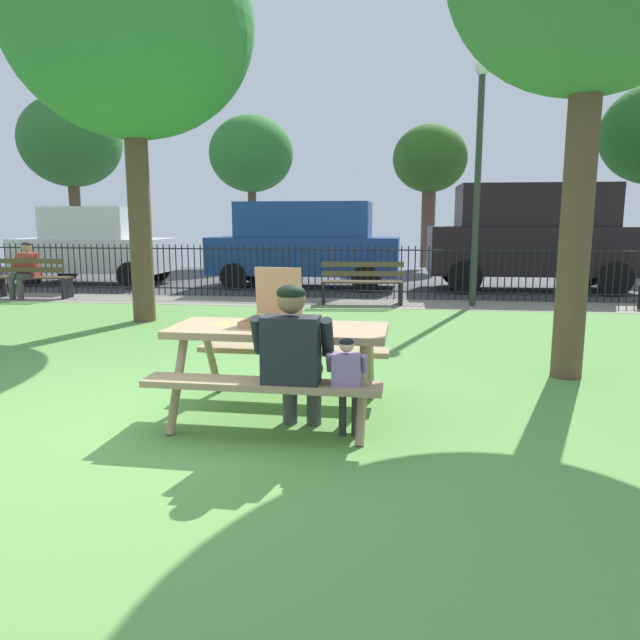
{
  "coord_description": "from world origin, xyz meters",
  "views": [
    {
      "loc": [
        1.98,
        -4.28,
        1.65
      ],
      "look_at": [
        1.28,
        0.96,
        0.75
      ],
      "focal_mm": 33.12,
      "sensor_mm": 36.0,
      "label": 1
    }
  ],
  "objects_px": {
    "far_tree_left": "(71,142)",
    "park_bench_center": "(362,283)",
    "tree_midground_right": "(130,25)",
    "pizza_slice_on_table": "(229,322)",
    "parked_car_center": "(532,235)",
    "adult_at_table": "(294,354)",
    "parked_car_far_left": "(95,245)",
    "person_on_park_bench": "(25,267)",
    "child_at_table": "(347,378)",
    "picnic_table_foreground": "(279,347)",
    "lamp_post_walkway": "(478,161)",
    "pizza_box_open": "(273,314)",
    "far_tree_center": "(430,161)",
    "far_tree_midleft": "(251,155)",
    "park_bench_left": "(32,279)",
    "parked_car_left": "(305,243)"
  },
  "relations": [
    {
      "from": "parked_car_center",
      "to": "adult_at_table",
      "type": "bearing_deg",
      "value": -110.56
    },
    {
      "from": "pizza_slice_on_table",
      "to": "park_bench_center",
      "type": "bearing_deg",
      "value": 83.83
    },
    {
      "from": "pizza_box_open",
      "to": "far_tree_center",
      "type": "height_order",
      "value": "far_tree_center"
    },
    {
      "from": "picnic_table_foreground",
      "to": "adult_at_table",
      "type": "height_order",
      "value": "adult_at_table"
    },
    {
      "from": "far_tree_left",
      "to": "park_bench_center",
      "type": "bearing_deg",
      "value": -40.03
    },
    {
      "from": "park_bench_left",
      "to": "tree_midground_right",
      "type": "relative_size",
      "value": 0.26
    },
    {
      "from": "parked_car_left",
      "to": "lamp_post_walkway",
      "type": "bearing_deg",
      "value": -37.22
    },
    {
      "from": "far_tree_left",
      "to": "far_tree_midleft",
      "type": "xyz_separation_m",
      "value": [
        6.85,
        0.0,
        -0.55
      ]
    },
    {
      "from": "tree_midground_right",
      "to": "parked_car_left",
      "type": "xyz_separation_m",
      "value": [
        1.85,
        5.3,
        -3.49
      ]
    },
    {
      "from": "person_on_park_bench",
      "to": "child_at_table",
      "type": "bearing_deg",
      "value": -44.53
    },
    {
      "from": "parked_car_far_left",
      "to": "parked_car_center",
      "type": "bearing_deg",
      "value": 0.0
    },
    {
      "from": "picnic_table_foreground",
      "to": "far_tree_left",
      "type": "distance_m",
      "value": 20.28
    },
    {
      "from": "child_at_table",
      "to": "lamp_post_walkway",
      "type": "height_order",
      "value": "lamp_post_walkway"
    },
    {
      "from": "pizza_slice_on_table",
      "to": "parked_car_center",
      "type": "distance_m",
      "value": 10.62
    },
    {
      "from": "park_bench_left",
      "to": "lamp_post_walkway",
      "type": "bearing_deg",
      "value": 0.22
    },
    {
      "from": "child_at_table",
      "to": "far_tree_left",
      "type": "relative_size",
      "value": 0.13
    },
    {
      "from": "park_bench_center",
      "to": "far_tree_midleft",
      "type": "height_order",
      "value": "far_tree_midleft"
    },
    {
      "from": "pizza_slice_on_table",
      "to": "person_on_park_bench",
      "type": "bearing_deg",
      "value": 133.68
    },
    {
      "from": "park_bench_center",
      "to": "tree_midground_right",
      "type": "bearing_deg",
      "value": -144.89
    },
    {
      "from": "far_tree_left",
      "to": "far_tree_center",
      "type": "height_order",
      "value": "far_tree_left"
    },
    {
      "from": "park_bench_left",
      "to": "parked_car_far_left",
      "type": "bearing_deg",
      "value": 91.47
    },
    {
      "from": "picnic_table_foreground",
      "to": "far_tree_center",
      "type": "xyz_separation_m",
      "value": [
        1.96,
        16.46,
        3.05
      ]
    },
    {
      "from": "pizza_box_open",
      "to": "lamp_post_walkway",
      "type": "relative_size",
      "value": 0.11
    },
    {
      "from": "picnic_table_foreground",
      "to": "park_bench_center",
      "type": "bearing_deg",
      "value": 87.72
    },
    {
      "from": "park_bench_center",
      "to": "parked_car_center",
      "type": "height_order",
      "value": "parked_car_center"
    },
    {
      "from": "child_at_table",
      "to": "person_on_park_bench",
      "type": "relative_size",
      "value": 0.68
    },
    {
      "from": "person_on_park_bench",
      "to": "tree_midground_right",
      "type": "bearing_deg",
      "value": -33.23
    },
    {
      "from": "pizza_slice_on_table",
      "to": "adult_at_table",
      "type": "relative_size",
      "value": 0.23
    },
    {
      "from": "lamp_post_walkway",
      "to": "parked_car_far_left",
      "type": "xyz_separation_m",
      "value": [
        -9.25,
        2.84,
        -1.72
      ]
    },
    {
      "from": "pizza_slice_on_table",
      "to": "adult_at_table",
      "type": "height_order",
      "value": "adult_at_table"
    },
    {
      "from": "park_bench_left",
      "to": "parked_car_left",
      "type": "distance_m",
      "value": 6.19
    },
    {
      "from": "picnic_table_foreground",
      "to": "parked_car_far_left",
      "type": "relative_size",
      "value": 0.47
    },
    {
      "from": "tree_midground_right",
      "to": "picnic_table_foreground",
      "type": "bearing_deg",
      "value": -54.29
    },
    {
      "from": "picnic_table_foreground",
      "to": "child_at_table",
      "type": "relative_size",
      "value": 2.26
    },
    {
      "from": "park_bench_center",
      "to": "lamp_post_walkway",
      "type": "distance_m",
      "value": 3.15
    },
    {
      "from": "park_bench_center",
      "to": "parked_car_far_left",
      "type": "distance_m",
      "value": 7.69
    },
    {
      "from": "pizza_box_open",
      "to": "far_tree_left",
      "type": "distance_m",
      "value": 20.1
    },
    {
      "from": "lamp_post_walkway",
      "to": "far_tree_left",
      "type": "xyz_separation_m",
      "value": [
        -13.59,
        9.59,
        1.77
      ]
    },
    {
      "from": "pizza_slice_on_table",
      "to": "park_bench_left",
      "type": "xyz_separation_m",
      "value": [
        -6.31,
        6.73,
        -0.36
      ]
    },
    {
      "from": "picnic_table_foreground",
      "to": "far_tree_left",
      "type": "height_order",
      "value": "far_tree_left"
    },
    {
      "from": "far_tree_center",
      "to": "park_bench_center",
      "type": "bearing_deg",
      "value": -99.96
    },
    {
      "from": "adult_at_table",
      "to": "park_bench_left",
      "type": "xyz_separation_m",
      "value": [
        -6.98,
        7.34,
        -0.24
      ]
    },
    {
      "from": "picnic_table_foreground",
      "to": "pizza_box_open",
      "type": "bearing_deg",
      "value": 122.1
    },
    {
      "from": "lamp_post_walkway",
      "to": "parked_car_left",
      "type": "bearing_deg",
      "value": 142.78
    },
    {
      "from": "tree_midground_right",
      "to": "far_tree_left",
      "type": "xyz_separation_m",
      "value": [
        -8.01,
        12.04,
        -0.09
      ]
    },
    {
      "from": "tree_midground_right",
      "to": "far_tree_midleft",
      "type": "distance_m",
      "value": 12.12
    },
    {
      "from": "pizza_slice_on_table",
      "to": "park_bench_center",
      "type": "relative_size",
      "value": 0.17
    },
    {
      "from": "picnic_table_foreground",
      "to": "lamp_post_walkway",
      "type": "distance_m",
      "value": 7.59
    },
    {
      "from": "adult_at_table",
      "to": "parked_car_far_left",
      "type": "distance_m",
      "value": 12.42
    },
    {
      "from": "parked_car_center",
      "to": "far_tree_midleft",
      "type": "distance_m",
      "value": 11.08
    }
  ]
}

